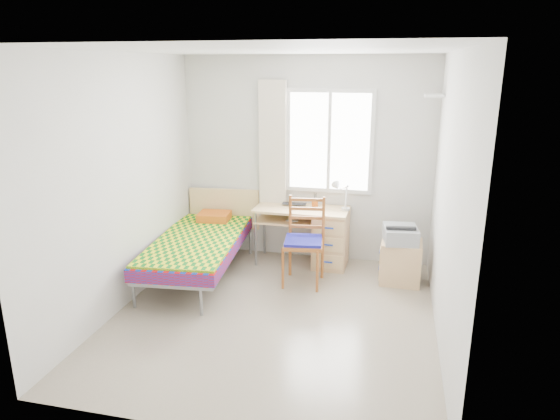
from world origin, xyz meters
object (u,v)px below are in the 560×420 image
at_px(bed, 200,242).
at_px(desk, 325,235).
at_px(cabinet, 400,262).
at_px(chair, 305,236).
at_px(printer, 400,234).

distance_m(bed, desk, 1.57).
relative_size(bed, cabinet, 4.15).
bearing_deg(bed, cabinet, 3.17).
distance_m(chair, printer, 1.10).
bearing_deg(cabinet, bed, -170.36).
xyz_separation_m(bed, cabinet, (2.36, 0.34, -0.17)).
xyz_separation_m(desk, printer, (0.92, -0.33, 0.20)).
bearing_deg(chair, desk, 67.08).
bearing_deg(desk, bed, -153.29).
bearing_deg(printer, chair, -174.66).
bearing_deg(printer, desk, 152.70).
xyz_separation_m(desk, cabinet, (0.94, -0.33, -0.15)).
bearing_deg(printer, cabinet, 0.90).
distance_m(bed, printer, 2.36).
distance_m(bed, cabinet, 2.39).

